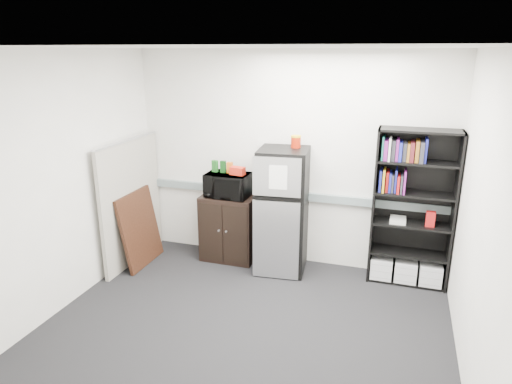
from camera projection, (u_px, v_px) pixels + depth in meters
floor at (243, 330)px, 4.56m from camera, size 4.00×4.00×0.00m
wall_back at (289, 160)px, 5.75m from camera, size 4.00×0.02×2.70m
wall_right at (482, 227)px, 3.58m from camera, size 0.02×3.50×2.70m
wall_left at (62, 183)px, 4.75m from camera, size 0.02×3.50×2.70m
ceiling at (241, 47)px, 3.76m from camera, size 4.00×3.50×0.02m
electrical_raceway at (287, 195)px, 5.86m from camera, size 3.92×0.05×0.10m
wall_note at (262, 143)px, 5.79m from camera, size 0.14×0.00×0.10m
bookshelf at (412, 210)px, 5.27m from camera, size 0.90×0.34×1.85m
cubicle_partition at (132, 202)px, 5.86m from camera, size 0.06×1.30×1.62m
cabinet at (229, 228)px, 6.01m from camera, size 0.70×0.47×0.88m
microwave at (228, 185)px, 5.82m from camera, size 0.55×0.38×0.30m
snack_box_a at (215, 166)px, 5.84m from camera, size 0.08×0.07×0.15m
snack_box_b at (223, 167)px, 5.81m from camera, size 0.08×0.06×0.15m
snack_box_c at (230, 168)px, 5.78m from camera, size 0.07×0.05×0.14m
snack_bag at (238, 171)px, 5.70m from camera, size 0.19×0.12×0.10m
refrigerator at (282, 211)px, 5.62m from camera, size 0.64×0.67×1.56m
coffee_can at (296, 141)px, 5.44m from camera, size 0.12×0.12×0.17m
framed_poster at (140, 228)px, 5.87m from camera, size 0.21×0.75×0.96m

